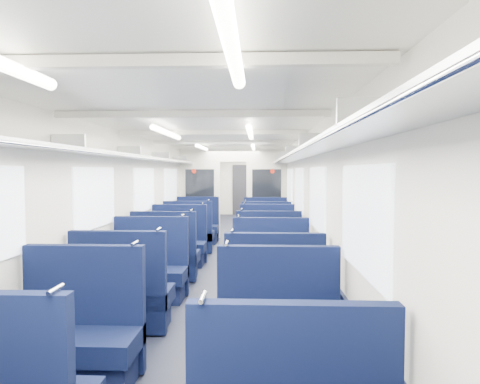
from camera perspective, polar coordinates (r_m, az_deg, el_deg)
name	(u,v)px	position (r m, az deg, el deg)	size (l,w,h in m)	color
floor	(224,262)	(8.38, -2.14, -9.27)	(2.80, 18.00, 0.01)	black
ceiling	(224,140)	(8.22, -2.17, 6.97)	(2.80, 18.00, 0.01)	white
wall_left	(152,201)	(8.44, -11.67, -1.18)	(0.02, 18.00, 2.35)	beige
dado_left	(153,243)	(8.54, -11.51, -6.71)	(0.03, 17.90, 0.70)	black
wall_right	(297,201)	(8.22, 7.62, -1.25)	(0.02, 18.00, 2.35)	beige
dado_right	(296,244)	(8.32, 7.48, -6.93)	(0.03, 17.90, 0.70)	black
wall_far	(242,185)	(17.19, 0.26, 0.89)	(2.80, 0.02, 2.35)	beige
luggage_rack_left	(161,160)	(8.38, -10.48, 4.26)	(0.36, 17.40, 0.18)	#B2B5BA
luggage_rack_right	(287,160)	(8.19, 6.35, 4.33)	(0.36, 17.40, 0.18)	#B2B5BA
windows	(222,189)	(7.75, -2.43, 0.34)	(2.78, 15.60, 0.75)	white
ceiling_fittings	(223,142)	(7.95, -2.32, 6.67)	(2.70, 16.06, 0.11)	beige
end_door	(242,190)	(17.14, 0.25, 0.30)	(0.75, 0.06, 2.00)	black
bulkhead	(233,191)	(11.21, -0.92, 0.15)	(2.80, 0.10, 2.35)	beige
seat_6	(79,340)	(3.99, -20.72, -17.94)	(1.03, 0.57, 1.15)	#0A1233
seat_7	(279,341)	(3.73, 5.17, -19.24)	(1.03, 0.57, 1.15)	#0A1233
seat_8	(123,298)	(5.01, -15.38, -13.51)	(1.03, 0.57, 1.15)	#0A1233
seat_9	(274,303)	(4.71, 4.56, -14.48)	(1.03, 0.57, 1.15)	#0A1233
seat_10	(149,273)	(6.08, -12.01, -10.57)	(1.03, 0.57, 1.15)	#0A1233
seat_11	(271,276)	(5.82, 4.14, -11.11)	(1.03, 0.57, 1.15)	#0A1233
seat_12	(166,258)	(7.06, -9.89, -8.67)	(1.03, 0.57, 1.15)	#0A1233
seat_13	(269,257)	(7.04, 3.84, -8.65)	(1.03, 0.57, 1.15)	#0A1233
seat_14	(178,246)	(8.12, -8.22, -7.14)	(1.03, 0.57, 1.15)	#0A1233
seat_15	(267,245)	(8.13, 3.65, -7.11)	(1.03, 0.57, 1.15)	#0A1233
seat_16	(189,236)	(9.29, -6.83, -5.87)	(1.03, 0.57, 1.15)	#0A1233
seat_17	(266,237)	(9.12, 3.52, -6.02)	(1.03, 0.57, 1.15)	#0A1233
seat_18	(197,228)	(10.51, -5.73, -4.85)	(1.03, 0.57, 1.15)	#0A1233
seat_19	(265,230)	(10.24, 3.40, -5.05)	(1.03, 0.57, 1.15)	#0A1233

